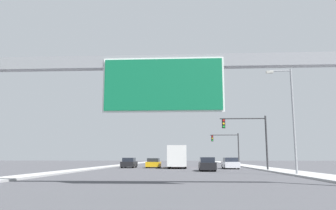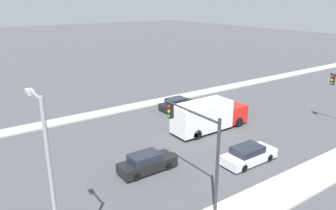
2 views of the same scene
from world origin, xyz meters
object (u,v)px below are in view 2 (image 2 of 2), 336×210
at_px(car_mid_center, 198,112).
at_px(truck_box_primary, 208,116).
at_px(car_mid_left, 249,155).
at_px(street_lamp_right, 50,183).
at_px(car_far_left, 147,163).
at_px(traffic_light_near_intersection, 199,140).
at_px(car_near_center, 177,104).

bearing_deg(car_mid_center, truck_box_primary, -25.98).
height_order(car_mid_center, car_mid_left, car_mid_left).
bearing_deg(street_lamp_right, car_mid_center, 124.81).
distance_m(car_far_left, traffic_light_near_intersection, 6.20).
distance_m(car_near_center, street_lamp_right, 26.18).
relative_size(car_mid_center, car_far_left, 1.04).
distance_m(car_mid_center, street_lamp_right, 24.29).
height_order(car_near_center, street_lamp_right, street_lamp_right).
xyz_separation_m(car_far_left, traffic_light_near_intersection, (5.05, 0.78, 3.52)).
bearing_deg(car_near_center, street_lamp_right, -48.39).
xyz_separation_m(car_mid_center, car_mid_left, (10.50, -3.58, 0.04)).
relative_size(car_mid_left, street_lamp_right, 0.53).
relative_size(car_mid_left, truck_box_primary, 0.57).
bearing_deg(car_near_center, car_mid_left, -13.16).
bearing_deg(car_mid_center, car_far_left, -57.43).
height_order(car_mid_center, truck_box_primary, truck_box_primary).
xyz_separation_m(truck_box_primary, street_lamp_right, (10.11, -17.87, 3.72)).
relative_size(traffic_light_near_intersection, street_lamp_right, 0.68).
bearing_deg(car_mid_center, car_near_center, -175.00).
relative_size(car_far_left, street_lamp_right, 0.49).
relative_size(car_mid_left, car_far_left, 1.07).
distance_m(car_mid_left, street_lamp_right, 16.93).
bearing_deg(street_lamp_right, car_near_center, 131.61).
bearing_deg(car_far_left, traffic_light_near_intersection, 8.73).
distance_m(car_near_center, truck_box_primary, 7.19).
relative_size(car_near_center, traffic_light_near_intersection, 0.70).
distance_m(car_mid_center, truck_box_primary, 4.00).
height_order(car_mid_left, car_near_center, car_mid_left).
height_order(car_mid_left, traffic_light_near_intersection, traffic_light_near_intersection).
bearing_deg(car_mid_left, traffic_light_near_intersection, -76.79).
relative_size(car_near_center, truck_box_primary, 0.52).
xyz_separation_m(car_mid_center, car_far_left, (7.00, -10.96, 0.05)).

